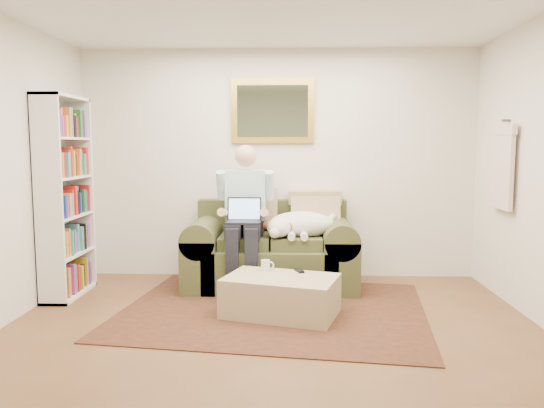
# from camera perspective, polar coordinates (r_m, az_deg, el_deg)

# --- Properties ---
(room_shell) EXTENTS (4.51, 5.00, 2.61)m
(room_shell) POSITION_cam_1_polar(r_m,az_deg,el_deg) (3.95, -0.16, 3.25)
(room_shell) COLOR brown
(room_shell) RESTS_ON ground
(rug) EXTENTS (3.00, 2.53, 0.01)m
(rug) POSITION_cam_1_polar(r_m,az_deg,el_deg) (4.99, 0.15, -11.26)
(rug) COLOR #311C13
(rug) RESTS_ON room_shell
(sofa) EXTENTS (1.81, 0.92, 1.08)m
(sofa) POSITION_cam_1_polar(r_m,az_deg,el_deg) (5.73, -0.10, -5.79)
(sofa) COLOR #414525
(sofa) RESTS_ON room_shell
(seated_man) EXTENTS (0.60, 0.85, 1.52)m
(seated_man) POSITION_cam_1_polar(r_m,az_deg,el_deg) (5.50, -2.99, -1.56)
(seated_man) COLOR #8CC9D8
(seated_man) RESTS_ON sofa
(laptop) EXTENTS (0.35, 0.28, 0.25)m
(laptop) POSITION_cam_1_polar(r_m,az_deg,el_deg) (5.43, -3.05, -1.27)
(laptop) COLOR black
(laptop) RESTS_ON seated_man
(sleeping_dog) EXTENTS (0.74, 0.47, 0.28)m
(sleeping_dog) POSITION_cam_1_polar(r_m,az_deg,el_deg) (5.57, 3.20, -2.19)
(sleeping_dog) COLOR white
(sleeping_dog) RESTS_ON sofa
(ottoman) EXTENTS (1.10, 0.87, 0.35)m
(ottoman) POSITION_cam_1_polar(r_m,az_deg,el_deg) (4.79, 0.97, -9.88)
(ottoman) COLOR tan
(ottoman) RESTS_ON room_shell
(coffee_mug) EXTENTS (0.08, 0.08, 0.10)m
(coffee_mug) POSITION_cam_1_polar(r_m,az_deg,el_deg) (4.96, -0.71, -6.62)
(coffee_mug) COLOR white
(coffee_mug) RESTS_ON ottoman
(tv_remote) EXTENTS (0.10, 0.16, 0.02)m
(tv_remote) POSITION_cam_1_polar(r_m,az_deg,el_deg) (4.94, 2.93, -7.16)
(tv_remote) COLOR black
(tv_remote) RESTS_ON ottoman
(bookshelf) EXTENTS (0.28, 0.80, 2.00)m
(bookshelf) POSITION_cam_1_polar(r_m,az_deg,el_deg) (5.68, -21.36, 0.70)
(bookshelf) COLOR white
(bookshelf) RESTS_ON room_shell
(wall_mirror) EXTENTS (0.94, 0.04, 0.72)m
(wall_mirror) POSITION_cam_1_polar(r_m,az_deg,el_deg) (6.08, 0.05, 9.96)
(wall_mirror) COLOR gold
(wall_mirror) RESTS_ON room_shell
(hanging_shirt) EXTENTS (0.06, 0.52, 0.90)m
(hanging_shirt) POSITION_cam_1_polar(r_m,az_deg,el_deg) (5.58, 23.52, 4.12)
(hanging_shirt) COLOR #F5D7CA
(hanging_shirt) RESTS_ON room_shell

